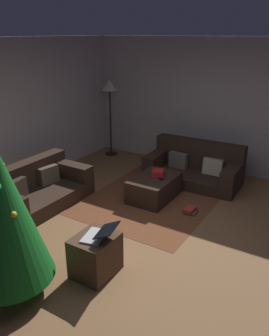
{
  "coord_description": "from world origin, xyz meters",
  "views": [
    {
      "loc": [
        -3.57,
        -1.87,
        2.67
      ],
      "look_at": [
        0.61,
        0.71,
        0.75
      ],
      "focal_mm": 37.27,
      "sensor_mm": 36.0,
      "label": 1
    }
  ],
  "objects_px": {
    "gift_box": "(158,173)",
    "book_stack": "(190,210)",
    "couch_right": "(195,167)",
    "ottoman": "(154,188)",
    "christmas_tree": "(1,211)",
    "couch_left": "(36,189)",
    "side_table": "(95,255)",
    "tv_remote": "(160,178)",
    "laptop": "(99,234)",
    "corner_lamp": "(110,91)"
  },
  "relations": [
    {
      "from": "couch_right",
      "to": "laptop",
      "type": "bearing_deg",
      "value": 90.8
    },
    {
      "from": "ottoman",
      "to": "gift_box",
      "type": "xyz_separation_m",
      "value": [
        0.06,
        -0.03,
        0.25
      ]
    },
    {
      "from": "couch_left",
      "to": "gift_box",
      "type": "height_order",
      "value": "couch_left"
    },
    {
      "from": "christmas_tree",
      "to": "gift_box",
      "type": "bearing_deg",
      "value": -4.62
    },
    {
      "from": "side_table",
      "to": "couch_right",
      "type": "bearing_deg",
      "value": 1.38
    },
    {
      "from": "book_stack",
      "to": "couch_left",
      "type": "bearing_deg",
      "value": 114.61
    },
    {
      "from": "couch_right",
      "to": "tv_remote",
      "type": "xyz_separation_m",
      "value": [
        -1.06,
        0.2,
        0.12
      ]
    },
    {
      "from": "couch_left",
      "to": "christmas_tree",
      "type": "distance_m",
      "value": 2.25
    },
    {
      "from": "couch_left",
      "to": "gift_box",
      "type": "bearing_deg",
      "value": 129.12
    },
    {
      "from": "couch_left",
      "to": "tv_remote",
      "type": "xyz_separation_m",
      "value": [
        1.2,
        -1.66,
        0.14
      ]
    },
    {
      "from": "gift_box",
      "to": "laptop",
      "type": "height_order",
      "value": "laptop"
    },
    {
      "from": "side_table",
      "to": "book_stack",
      "type": "relative_size",
      "value": 2.26
    },
    {
      "from": "couch_right",
      "to": "ottoman",
      "type": "xyz_separation_m",
      "value": [
        -1.04,
        0.3,
        -0.09
      ]
    },
    {
      "from": "couch_left",
      "to": "tv_remote",
      "type": "distance_m",
      "value": 2.05
    },
    {
      "from": "couch_right",
      "to": "christmas_tree",
      "type": "bearing_deg",
      "value": 81.0
    },
    {
      "from": "christmas_tree",
      "to": "side_table",
      "type": "xyz_separation_m",
      "value": [
        0.73,
        -0.58,
        -0.76
      ]
    },
    {
      "from": "ottoman",
      "to": "corner_lamp",
      "type": "bearing_deg",
      "value": 52.72
    },
    {
      "from": "couch_left",
      "to": "christmas_tree",
      "type": "relative_size",
      "value": 0.91
    },
    {
      "from": "gift_box",
      "to": "laptop",
      "type": "xyz_separation_m",
      "value": [
        -2.16,
        -0.4,
        0.1
      ]
    },
    {
      "from": "corner_lamp",
      "to": "christmas_tree",
      "type": "bearing_deg",
      "value": -157.94
    },
    {
      "from": "side_table",
      "to": "corner_lamp",
      "type": "distance_m",
      "value": 4.48
    },
    {
      "from": "ottoman",
      "to": "side_table",
      "type": "relative_size",
      "value": 1.81
    },
    {
      "from": "couch_left",
      "to": "corner_lamp",
      "type": "height_order",
      "value": "corner_lamp"
    },
    {
      "from": "book_stack",
      "to": "side_table",
      "type": "bearing_deg",
      "value": 169.46
    },
    {
      "from": "gift_box",
      "to": "christmas_tree",
      "type": "bearing_deg",
      "value": 175.38
    },
    {
      "from": "couch_right",
      "to": "laptop",
      "type": "xyz_separation_m",
      "value": [
        -3.15,
        -0.13,
        0.26
      ]
    },
    {
      "from": "gift_box",
      "to": "book_stack",
      "type": "bearing_deg",
      "value": -107.4
    },
    {
      "from": "couch_left",
      "to": "side_table",
      "type": "height_order",
      "value": "couch_left"
    },
    {
      "from": "christmas_tree",
      "to": "book_stack",
      "type": "distance_m",
      "value": 3.01
    },
    {
      "from": "tv_remote",
      "to": "couch_right",
      "type": "bearing_deg",
      "value": 16.32
    },
    {
      "from": "book_stack",
      "to": "corner_lamp",
      "type": "relative_size",
      "value": 0.13
    },
    {
      "from": "couch_left",
      "to": "book_stack",
      "type": "bearing_deg",
      "value": 114.92
    },
    {
      "from": "gift_box",
      "to": "corner_lamp",
      "type": "xyz_separation_m",
      "value": [
        1.44,
        2.0,
        1.02
      ]
    },
    {
      "from": "tv_remote",
      "to": "laptop",
      "type": "distance_m",
      "value": 2.12
    },
    {
      "from": "couch_right",
      "to": "book_stack",
      "type": "bearing_deg",
      "value": 108.37
    },
    {
      "from": "laptop",
      "to": "corner_lamp",
      "type": "relative_size",
      "value": 0.26
    },
    {
      "from": "christmas_tree",
      "to": "couch_left",
      "type": "bearing_deg",
      "value": 39.41
    },
    {
      "from": "book_stack",
      "to": "corner_lamp",
      "type": "bearing_deg",
      "value": 58.45
    },
    {
      "from": "couch_left",
      "to": "laptop",
      "type": "height_order",
      "value": "couch_left"
    },
    {
      "from": "christmas_tree",
      "to": "laptop",
      "type": "xyz_separation_m",
      "value": [
        0.75,
        -0.64,
        -0.46
      ]
    },
    {
      "from": "tv_remote",
      "to": "laptop",
      "type": "height_order",
      "value": "laptop"
    },
    {
      "from": "side_table",
      "to": "corner_lamp",
      "type": "bearing_deg",
      "value": 32.95
    },
    {
      "from": "side_table",
      "to": "laptop",
      "type": "relative_size",
      "value": 1.18
    },
    {
      "from": "couch_right",
      "to": "tv_remote",
      "type": "distance_m",
      "value": 1.09
    },
    {
      "from": "couch_left",
      "to": "corner_lamp",
      "type": "bearing_deg",
      "value": -170.96
    },
    {
      "from": "tv_remote",
      "to": "corner_lamp",
      "type": "distance_m",
      "value": 2.78
    },
    {
      "from": "christmas_tree",
      "to": "corner_lamp",
      "type": "xyz_separation_m",
      "value": [
        4.35,
        1.76,
        0.47
      ]
    },
    {
      "from": "couch_right",
      "to": "gift_box",
      "type": "distance_m",
      "value": 1.04
    },
    {
      "from": "christmas_tree",
      "to": "side_table",
      "type": "distance_m",
      "value": 1.2
    },
    {
      "from": "christmas_tree",
      "to": "couch_right",
      "type": "bearing_deg",
      "value": -7.38
    }
  ]
}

